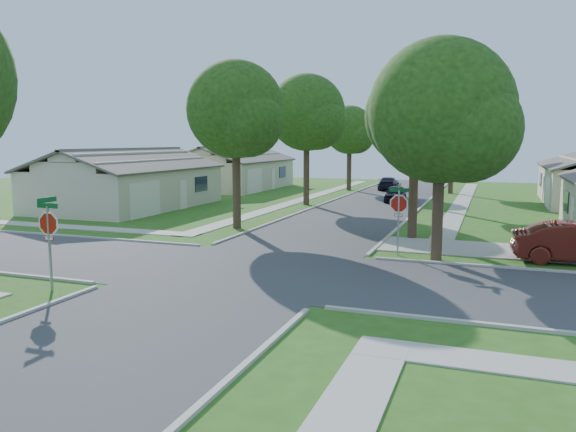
% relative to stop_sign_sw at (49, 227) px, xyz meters
% --- Properties ---
extents(ground, '(100.00, 100.00, 0.00)m').
position_rel_stop_sign_sw_xyz_m(ground, '(4.70, 4.70, -2.03)').
color(ground, '#2B5717').
rests_on(ground, ground).
extents(road_ns, '(7.00, 100.00, 0.02)m').
position_rel_stop_sign_sw_xyz_m(road_ns, '(4.70, 4.70, -2.03)').
color(road_ns, '#333335').
rests_on(road_ns, ground).
extents(sidewalk_ne, '(1.20, 40.00, 0.04)m').
position_rel_stop_sign_sw_xyz_m(sidewalk_ne, '(10.80, 30.70, -2.01)').
color(sidewalk_ne, '#9E9B91').
rests_on(sidewalk_ne, ground).
extents(sidewalk_nw, '(1.20, 40.00, 0.04)m').
position_rel_stop_sign_sw_xyz_m(sidewalk_nw, '(-1.40, 30.70, -2.01)').
color(sidewalk_nw, '#9E9B91').
rests_on(sidewalk_nw, ground).
extents(driveway, '(8.80, 3.60, 0.05)m').
position_rel_stop_sign_sw_xyz_m(driveway, '(12.60, 11.80, -2.01)').
color(driveway, '#9E9B91').
rests_on(driveway, ground).
extents(stop_sign_sw, '(1.05, 0.80, 2.98)m').
position_rel_stop_sign_sw_xyz_m(stop_sign_sw, '(0.00, 0.00, 0.00)').
color(stop_sign_sw, gray).
rests_on(stop_sign_sw, ground).
extents(stop_sign_ne, '(1.05, 0.80, 2.98)m').
position_rel_stop_sign_sw_xyz_m(stop_sign_ne, '(9.40, 9.40, 0.00)').
color(stop_sign_ne, gray).
rests_on(stop_sign_ne, ground).
extents(tree_e_near, '(4.97, 4.80, 8.28)m').
position_rel_stop_sign_sw_xyz_m(tree_e_near, '(9.45, 13.71, 3.61)').
color(tree_e_near, '#38281C').
rests_on(tree_e_near, ground).
extents(tree_e_mid, '(5.59, 5.40, 9.21)m').
position_rel_stop_sign_sw_xyz_m(tree_e_mid, '(9.46, 25.71, 4.22)').
color(tree_e_mid, '#38281C').
rests_on(tree_e_mid, ground).
extents(tree_e_far, '(5.17, 5.00, 8.72)m').
position_rel_stop_sign_sw_xyz_m(tree_e_far, '(9.45, 38.71, 3.95)').
color(tree_e_far, '#38281C').
rests_on(tree_e_far, ground).
extents(tree_w_near, '(5.38, 5.20, 8.97)m').
position_rel_stop_sign_sw_xyz_m(tree_w_near, '(0.06, 13.71, 4.08)').
color(tree_w_near, '#38281C').
rests_on(tree_w_near, ground).
extents(tree_w_mid, '(5.80, 5.60, 9.56)m').
position_rel_stop_sign_sw_xyz_m(tree_w_mid, '(0.06, 25.71, 4.46)').
color(tree_w_mid, '#38281C').
rests_on(tree_w_mid, ground).
extents(tree_w_far, '(4.76, 4.60, 8.04)m').
position_rel_stop_sign_sw_xyz_m(tree_w_far, '(0.05, 38.71, 3.48)').
color(tree_w_far, '#38281C').
rests_on(tree_w_far, ground).
extents(tree_ne_corner, '(5.80, 5.60, 8.66)m').
position_rel_stop_sign_sw_xyz_m(tree_ne_corner, '(11.06, 8.91, 3.56)').
color(tree_ne_corner, '#38281C').
rests_on(tree_ne_corner, ground).
extents(house_nw_near, '(8.42, 13.60, 4.23)m').
position_rel_stop_sign_sw_xyz_m(house_nw_near, '(-11.29, 19.70, -0.51)').
color(house_nw_near, '#B0A68B').
rests_on(house_nw_near, ground).
extents(house_nw_far, '(8.42, 13.60, 4.23)m').
position_rel_stop_sign_sw_xyz_m(house_nw_far, '(-11.29, 36.70, -0.51)').
color(house_nw_far, '#B0A68B').
rests_on(house_nw_far, ground).
extents(car_curb_east, '(1.74, 3.84, 1.28)m').
position_rel_stop_sign_sw_xyz_m(car_curb_east, '(5.90, 29.93, -1.39)').
color(car_curb_east, black).
rests_on(car_curb_east, ground).
extents(car_curb_west, '(2.04, 4.42, 1.25)m').
position_rel_stop_sign_sw_xyz_m(car_curb_west, '(3.50, 40.43, -1.41)').
color(car_curb_west, black).
rests_on(car_curb_west, ground).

